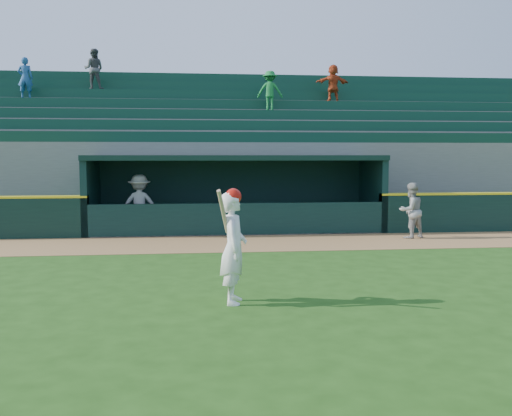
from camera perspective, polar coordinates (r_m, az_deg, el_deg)
The scene contains 7 objects.
ground at distance 11.19m, azimuth 0.90°, elevation -7.40°, with size 120.00×120.00×0.00m, color #1F4611.
warning_track at distance 15.98m, azimuth -1.30°, elevation -3.54°, with size 40.00×3.00×0.01m, color olive.
dugout_player_front at distance 17.48m, azimuth 15.23°, elevation -0.25°, with size 0.80×0.63×1.65m, color #989893.
dugout_player_inside at distance 18.31m, azimuth -11.56°, elevation 0.39°, with size 1.20×0.69×1.86m, color #ACACA6.
dugout at distance 18.92m, azimuth -2.13°, elevation 1.96°, with size 9.40×2.80×2.46m.
stands at distance 23.44m, azimuth -2.92°, elevation 5.12°, with size 34.50×6.25×7.14m.
batter_at_plate at distance 9.47m, azimuth -2.27°, elevation -3.82°, with size 0.56×0.83×1.94m.
Camera 1 is at (-1.37, -10.83, 2.46)m, focal length 40.00 mm.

